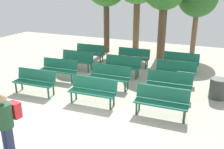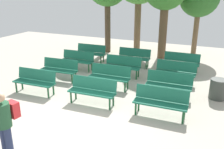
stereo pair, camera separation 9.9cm
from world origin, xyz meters
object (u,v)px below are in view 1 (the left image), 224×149
Objects in this scene: bench_r1_c2 at (169,83)px; bench_r3_c0 at (90,52)px; bench_r2_c0 at (77,59)px; bench_r0_c2 at (162,100)px; bench_r1_c0 at (59,68)px; bench_r0_c1 at (93,90)px; bench_r2_c1 at (122,65)px; bench_r2_c2 at (175,71)px; trash_bin at (218,89)px; bench_r0_c0 at (35,80)px; bench_r3_c1 at (133,56)px; bench_r1_c1 at (110,75)px; visitor_with_backpack at (7,123)px; bench_r3_c2 at (181,61)px.

bench_r1_c2 and bench_r3_c0 have the same top height.
bench_r2_c0 is (-4.58, 1.37, 0.00)m from bench_r1_c2.
bench_r0_c2 is 1.00× the size of bench_r1_c2.
bench_r2_c0 is (-0.04, 1.50, 0.00)m from bench_r1_c0.
bench_r2_c1 is (-0.10, 2.97, 0.00)m from bench_r0_c1.
trash_bin is at bearing -30.86° from bench_r2_c2.
bench_r3_c0 is (-0.14, 4.50, 0.00)m from bench_r0_c0.
bench_r2_c0 is 2.28m from bench_r2_c1.
bench_r1_c1 is at bearing -90.45° from bench_r3_c1.
visitor_with_backpack reaches higher than bench_r1_c2.
trash_bin is (6.15, 2.16, -0.15)m from bench_r0_c0.
bench_r2_c0 is at bearing 146.62° from bench_r0_c2.
bench_r1_c0 and bench_r3_c0 have the same top height.
bench_r3_c2 is (4.50, 3.09, 0.00)m from bench_r1_c0.
bench_r1_c2 and bench_r2_c1 have the same top height.
bench_r2_c1 is at bearing 167.39° from trash_bin.
bench_r1_c2 is 1.00× the size of bench_r2_c0.
bench_r3_c0 is at bearing 135.91° from bench_r0_c2.
bench_r0_c1 is 3.32m from visitor_with_backpack.
bench_r2_c2 is (4.50, 3.13, 0.00)m from bench_r0_c0.
bench_r2_c2 is 0.99× the size of bench_r3_c1.
bench_r0_c0 is at bearing -91.39° from bench_r2_c0.
bench_r3_c2 is 0.97× the size of visitor_with_backpack.
bench_r1_c0 is 2.28× the size of trash_bin.
bench_r0_c0 is 1.01× the size of bench_r2_c2.
bench_r3_c2 is (-0.00, 1.48, 0.00)m from bench_r2_c2.
bench_r0_c0 is 3.78m from visitor_with_backpack.
bench_r3_c2 is 2.96m from trash_bin.
bench_r1_c1 is 2.27× the size of trash_bin.
bench_r0_c1 is at bearing -62.42° from bench_r3_c0.
bench_r3_c1 is 4.60m from trash_bin.
bench_r1_c1 is at bearing -34.15° from bench_r2_c0.
bench_r2_c2 is (2.26, 0.10, 0.00)m from bench_r2_c1.
bench_r2_c2 is (-0.03, 1.48, 0.00)m from bench_r1_c2.
visitor_with_backpack reaches higher than bench_r2_c0.
bench_r0_c1 and bench_r3_c2 have the same top height.
bench_r2_c2 is (4.55, 0.11, 0.00)m from bench_r2_c0.
bench_r3_c1 is at bearing -179.51° from bench_r3_c2.
bench_r2_c0 is at bearing 88.10° from bench_r1_c0.
bench_r2_c1 is 2.76m from bench_r3_c2.
bench_r0_c1 is 2.26m from bench_r0_c2.
bench_r0_c1 is 1.00× the size of bench_r3_c1.
bench_r1_c2 and bench_r3_c1 have the same top height.
bench_r0_c1 is at bearing -87.06° from visitor_with_backpack.
trash_bin is at bearing -118.25° from visitor_with_backpack.
bench_r1_c0 is 2.98m from bench_r3_c0.
bench_r0_c2 is 1.00× the size of bench_r1_c1.
bench_r0_c1 is 1.00× the size of bench_r3_c0.
bench_r1_c1 is (-0.06, 1.51, 0.00)m from bench_r0_c1.
bench_r0_c0 is 5.48m from bench_r2_c2.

